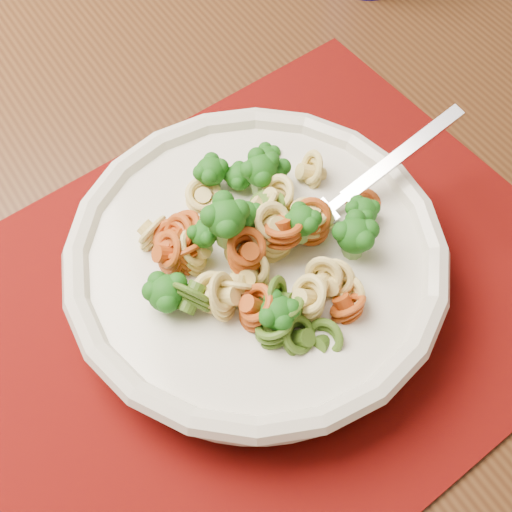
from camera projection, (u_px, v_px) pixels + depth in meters
name	position (u px, v px, depth m)	size (l,w,h in m)	color
dining_table	(174.00, 319.00, 0.65)	(1.70, 1.32, 0.72)	#492B14
placemat	(256.00, 303.00, 0.55)	(0.49, 0.38, 0.00)	#620C04
pasta_bowl	(256.00, 262.00, 0.53)	(0.29, 0.29, 0.05)	silver
pasta_broccoli_heap	(256.00, 252.00, 0.52)	(0.24, 0.24, 0.06)	#E6D971
fork	(318.00, 218.00, 0.54)	(0.19, 0.02, 0.01)	silver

